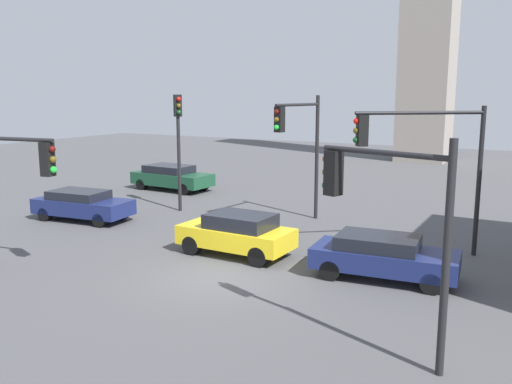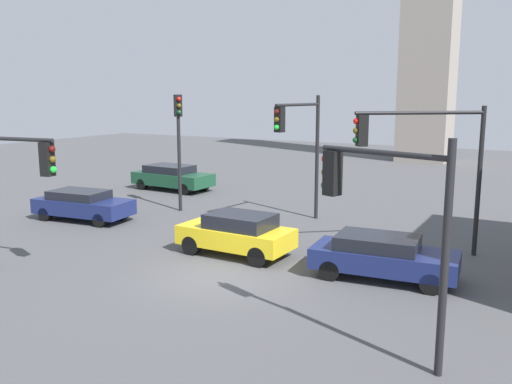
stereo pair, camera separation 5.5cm
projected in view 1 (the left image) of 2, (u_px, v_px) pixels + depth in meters
ground_plane at (217, 277)px, 16.59m from camera, size 88.79×88.79×0.00m
traffic_light_0 at (20, 174)px, 16.46m from camera, size 2.69×0.58×4.51m
traffic_light_1 at (383, 203)px, 11.34m from camera, size 3.02×1.11×4.68m
traffic_light_2 at (422, 149)px, 17.92m from camera, size 3.61×2.87×5.08m
traffic_light_3 at (178, 131)px, 25.31m from camera, size 0.48×0.45×5.42m
traffic_light_4 at (299, 136)px, 22.71m from camera, size 0.73×3.09×5.40m
car_1 at (237, 233)px, 18.76m from camera, size 3.94×1.86×1.46m
car_2 at (82, 204)px, 23.93m from camera, size 4.48×2.23×1.31m
car_3 at (171, 177)px, 31.40m from camera, size 4.75×2.19×1.42m
car_4 at (383, 256)px, 16.38m from camera, size 4.39×2.17×1.32m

